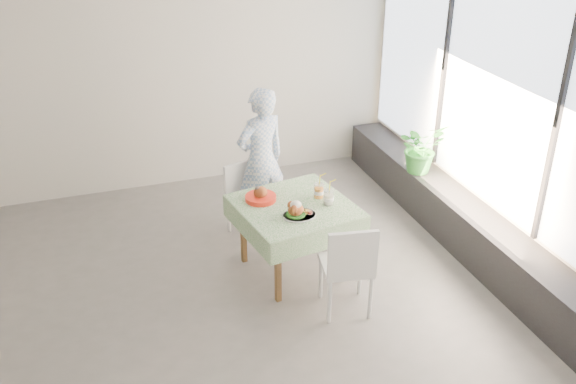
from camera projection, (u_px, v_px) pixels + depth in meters
name	position (u px, v px, depth m)	size (l,w,h in m)	color
floor	(204.00, 294.00, 6.11)	(6.00, 6.00, 0.00)	#5D5B58
wall_back	(152.00, 77.00, 7.57)	(6.00, 0.02, 2.80)	beige
wall_front	(290.00, 345.00, 3.37)	(6.00, 0.02, 2.80)	beige
wall_right	(494.00, 119.00, 6.33)	(0.02, 5.00, 2.80)	beige
window_pane	(495.00, 95.00, 6.21)	(0.01, 4.80, 2.18)	#D1E0F9
window_ledge	(462.00, 223.00, 6.80)	(0.40, 4.80, 0.50)	black
cafe_table	(294.00, 230.00, 6.26)	(1.19, 1.19, 0.74)	brown
chair_far	(248.00, 213.00, 7.01)	(0.46, 0.46, 0.79)	white
chair_near	(346.00, 283.00, 5.78)	(0.50, 0.50, 0.92)	white
diner	(261.00, 160.00, 6.91)	(0.59, 0.39, 1.62)	#87AAD8
main_dish	(298.00, 211.00, 5.91)	(0.32, 0.32, 0.16)	white
juice_cup_orange	(319.00, 191.00, 6.24)	(0.10, 0.10, 0.29)	white
juice_cup_lemonade	(329.00, 198.00, 6.11)	(0.11, 0.11, 0.30)	white
second_dish	(261.00, 196.00, 6.20)	(0.30, 0.30, 0.14)	red
potted_plant	(421.00, 148.00, 7.25)	(0.52, 0.45, 0.58)	#297C31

